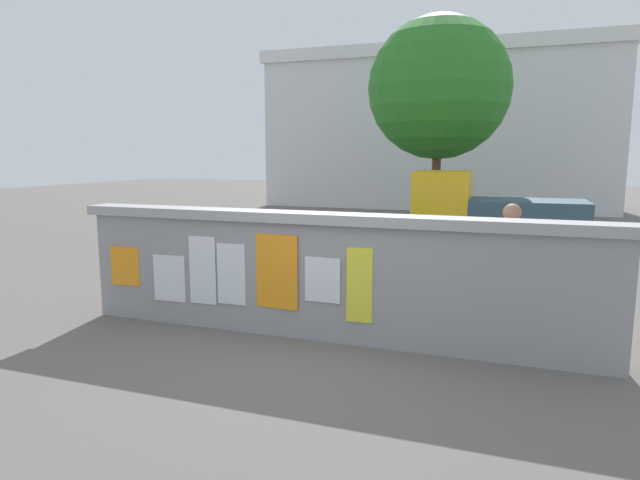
# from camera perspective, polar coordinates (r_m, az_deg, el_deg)

# --- Properties ---
(ground) EXTENTS (60.00, 60.00, 0.00)m
(ground) POSITION_cam_1_polar(r_m,az_deg,el_deg) (14.40, 11.20, -0.15)
(ground) COLOR #605B56
(poster_wall) EXTENTS (6.70, 0.42, 1.53)m
(poster_wall) POSITION_cam_1_polar(r_m,az_deg,el_deg) (6.59, 0.56, -3.61)
(poster_wall) COLOR gray
(poster_wall) RESTS_ON ground
(auto_rickshaw_truck) EXTENTS (3.62, 1.56, 1.85)m
(auto_rickshaw_truck) POSITION_cam_1_polar(r_m,az_deg,el_deg) (12.63, 17.04, 2.51)
(auto_rickshaw_truck) COLOR black
(auto_rickshaw_truck) RESTS_ON ground
(motorcycle) EXTENTS (1.90, 0.56, 0.87)m
(motorcycle) POSITION_cam_1_polar(r_m,az_deg,el_deg) (9.65, 6.33, -1.64)
(motorcycle) COLOR black
(motorcycle) RESTS_ON ground
(bicycle_near) EXTENTS (1.69, 0.46, 0.95)m
(bicycle_near) POSITION_cam_1_polar(r_m,az_deg,el_deg) (12.36, -0.42, 0.26)
(bicycle_near) COLOR black
(bicycle_near) RESTS_ON ground
(bicycle_far) EXTENTS (1.71, 0.44, 0.95)m
(bicycle_far) POSITION_cam_1_polar(r_m,az_deg,el_deg) (9.01, -9.43, -3.10)
(bicycle_far) COLOR black
(bicycle_far) RESTS_ON ground
(person_walking) EXTENTS (0.48, 0.48, 1.62)m
(person_walking) POSITION_cam_1_polar(r_m,az_deg,el_deg) (7.19, 19.11, -1.44)
(person_walking) COLOR yellow
(person_walking) RESTS_ON ground
(tree_roadside) EXTENTS (3.94, 3.94, 6.01)m
(tree_roadside) POSITION_cam_1_polar(r_m,az_deg,el_deg) (16.17, 12.24, 15.14)
(tree_roadside) COLOR brown
(tree_roadside) RESTS_ON ground
(building_background) EXTENTS (14.25, 4.98, 6.52)m
(building_background) POSITION_cam_1_polar(r_m,az_deg,el_deg) (24.46, 12.02, 11.17)
(building_background) COLOR silver
(building_background) RESTS_ON ground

